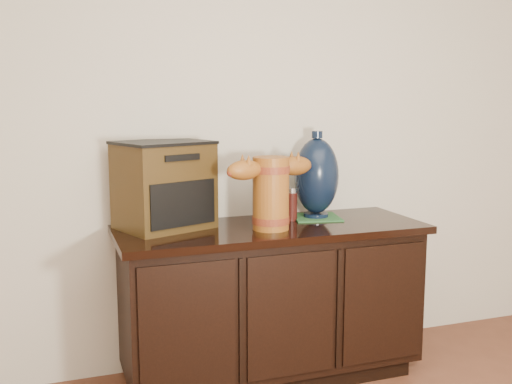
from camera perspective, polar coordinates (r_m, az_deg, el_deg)
name	(u,v)px	position (r m, az deg, el deg)	size (l,w,h in m)	color
sideboard	(271,300)	(2.94, 1.44, -10.27)	(1.46, 0.56, 0.75)	black
terracotta_vessel	(271,189)	(2.73, 1.42, 0.32)	(0.47, 0.21, 0.33)	#98561B
tv_radio	(164,185)	(2.79, -8.75, 0.66)	(0.49, 0.44, 0.40)	#38260E
green_mat	(316,217)	(3.03, 5.72, -2.40)	(0.23, 0.23, 0.01)	#285A2D
lamp_base	(316,176)	(3.00, 5.78, 1.50)	(0.26, 0.26, 0.43)	black
spray_can	(292,204)	(2.95, 3.40, -1.19)	(0.06, 0.06, 0.16)	#4F120D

